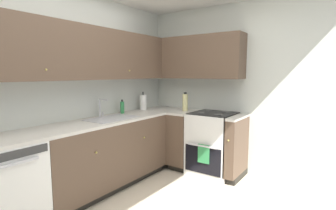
% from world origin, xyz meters
% --- Properties ---
extents(wall_back, '(4.03, 0.05, 2.51)m').
position_xyz_m(wall_back, '(0.00, 1.51, 1.25)').
color(wall_back, silver).
rests_on(wall_back, ground_plane).
extents(wall_right, '(0.05, 3.08, 2.51)m').
position_xyz_m(wall_right, '(1.99, 0.00, 1.25)').
color(wall_right, silver).
rests_on(wall_right, ground_plane).
extents(dishwasher, '(0.60, 0.63, 0.87)m').
position_xyz_m(dishwasher, '(-0.79, 1.19, 0.44)').
color(dishwasher, white).
rests_on(dishwasher, ground_plane).
extents(lower_cabinets_back, '(1.85, 0.62, 0.87)m').
position_xyz_m(lower_cabinets_back, '(0.44, 1.19, 0.44)').
color(lower_cabinets_back, brown).
rests_on(lower_cabinets_back, ground_plane).
extents(countertop_back, '(3.05, 0.60, 0.03)m').
position_xyz_m(countertop_back, '(0.44, 1.19, 0.89)').
color(countertop_back, beige).
rests_on(countertop_back, lower_cabinets_back).
extents(lower_cabinets_right, '(0.62, 1.08, 0.87)m').
position_xyz_m(lower_cabinets_right, '(1.67, 0.46, 0.44)').
color(lower_cabinets_right, brown).
rests_on(lower_cabinets_right, ground_plane).
extents(countertop_right, '(0.60, 1.08, 0.03)m').
position_xyz_m(countertop_right, '(1.67, 0.46, 0.89)').
color(countertop_right, beige).
rests_on(countertop_right, lower_cabinets_right).
extents(oven_range, '(0.68, 0.62, 1.05)m').
position_xyz_m(oven_range, '(1.68, 0.26, 0.46)').
color(oven_range, white).
rests_on(oven_range, ground_plane).
extents(upper_cabinets_back, '(2.73, 0.34, 0.65)m').
position_xyz_m(upper_cabinets_back, '(0.28, 1.33, 1.73)').
color(upper_cabinets_back, brown).
extents(upper_cabinets_right, '(0.32, 1.60, 0.65)m').
position_xyz_m(upper_cabinets_right, '(1.81, 0.69, 1.73)').
color(upper_cabinets_right, brown).
extents(sink, '(0.64, 0.40, 0.10)m').
position_xyz_m(sink, '(0.53, 1.16, 0.86)').
color(sink, '#B7B7BC').
rests_on(sink, countertop_back).
extents(faucet, '(0.07, 0.16, 0.25)m').
position_xyz_m(faucet, '(0.54, 1.37, 1.05)').
color(faucet, silver).
rests_on(faucet, countertop_back).
extents(soap_bottle, '(0.06, 0.06, 0.20)m').
position_xyz_m(soap_bottle, '(0.94, 1.37, 0.99)').
color(soap_bottle, '#338C4C').
rests_on(soap_bottle, countertop_back).
extents(paper_towel_roll, '(0.11, 0.11, 0.30)m').
position_xyz_m(paper_towel_roll, '(1.38, 1.35, 1.03)').
color(paper_towel_roll, white).
rests_on(paper_towel_roll, countertop_back).
extents(oil_bottle, '(0.08, 0.08, 0.29)m').
position_xyz_m(oil_bottle, '(1.67, 0.73, 1.04)').
color(oil_bottle, beige).
rests_on(oil_bottle, countertop_right).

